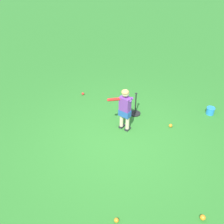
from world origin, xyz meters
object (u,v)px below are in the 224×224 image
object	(u,v)px
play_ball_far_right	(171,126)
toy_bucket	(210,111)
play_ball_midfield	(116,220)
play_ball_near_batter	(203,217)
play_ball_behind_batter	(83,94)
child_batter	(125,106)
batting_tee	(135,111)

from	to	relation	value
play_ball_far_right	toy_bucket	world-z (taller)	toy_bucket
play_ball_midfield	toy_bucket	distance (m)	3.95
play_ball_near_batter	play_ball_behind_batter	world-z (taller)	play_ball_near_batter
toy_bucket	child_batter	bearing A→B (deg)	116.10
play_ball_midfield	toy_bucket	world-z (taller)	toy_bucket
play_ball_midfield	toy_bucket	xyz separation A→B (m)	(3.48, -1.86, 0.06)
play_ball_behind_batter	toy_bucket	xyz separation A→B (m)	(-0.31, -3.51, 0.06)
child_batter	toy_bucket	xyz separation A→B (m)	(1.03, -2.11, -0.55)
play_ball_far_right	toy_bucket	size ratio (longest dim) A/B	0.39
child_batter	play_ball_midfield	distance (m)	2.54
child_batter	play_ball_far_right	size ratio (longest dim) A/B	12.76
play_ball_near_batter	batting_tee	bearing A→B (deg)	27.26
play_ball_midfield	batting_tee	size ratio (longest dim) A/B	0.13
child_batter	play_ball_far_right	bearing A→B (deg)	-76.11
child_batter	batting_tee	distance (m)	0.88
child_batter	play_ball_behind_batter	distance (m)	2.04
child_batter	play_ball_midfield	world-z (taller)	child_batter
play_ball_far_right	batting_tee	size ratio (longest dim) A/B	0.14
play_ball_near_batter	play_ball_midfield	bearing A→B (deg)	102.62
child_batter	play_ball_midfield	size ratio (longest dim) A/B	13.74
play_ball_near_batter	play_ball_far_right	bearing A→B (deg)	12.45
play_ball_midfield	child_batter	bearing A→B (deg)	5.80
child_batter	play_ball_near_batter	distance (m)	2.76
play_ball_midfield	play_ball_near_batter	bearing A→B (deg)	-77.38
batting_tee	toy_bucket	xyz separation A→B (m)	(0.37, -1.91, -0.01)
play_ball_near_batter	toy_bucket	distance (m)	3.21
play_ball_behind_batter	play_ball_near_batter	bearing A→B (deg)	-138.79
child_batter	play_ball_behind_batter	xyz separation A→B (m)	(1.34, 1.41, -0.61)
play_ball_near_batter	toy_bucket	world-z (taller)	toy_bucket
child_batter	play_ball_midfield	bearing A→B (deg)	-174.20
play_ball_near_batter	batting_tee	xyz separation A→B (m)	(2.80, 1.44, 0.06)
child_batter	batting_tee	world-z (taller)	child_batter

